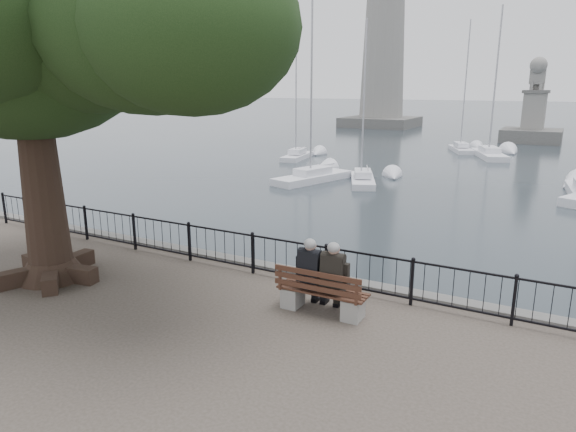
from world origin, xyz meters
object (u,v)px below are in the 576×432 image
Objects in this scene: person_left at (313,276)px; person_right at (336,281)px; bench at (321,297)px; tree at (53,19)px; lighthouse at (384,35)px; lion_monument at (533,121)px.

person_left and person_right have the same top height.
bench is 0.48m from person_right.
bench is 0.17× the size of tree.
bench is 1.20× the size of person_left.
lion_monument is (20.00, -12.06, -10.03)m from lighthouse.
person_left is 48.63m from lion_monument.
bench is 8.09m from tree.
person_right is at bearing -71.97° from lighthouse.
lighthouse is (-19.49, 60.79, 10.75)m from bench.
tree is 63.73m from lighthouse.
tree is (-5.75, -1.23, 5.56)m from bench.
person_left is 0.14× the size of tree.
lion_monument is at bearing -31.09° from lighthouse.
lighthouse is 3.46× the size of lion_monument.
lighthouse is at bearing 107.59° from person_left.
lighthouse is at bearing 148.91° from lion_monument.
lighthouse is (-19.75, 60.68, 10.37)m from person_right.
person_left is at bearing 13.62° from tree.
person_right is (0.51, 0.01, 0.00)m from person_left.
lighthouse reaches higher than bench.
person_left is 0.19× the size of lion_monument.
bench is at bearing 12.05° from tree.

